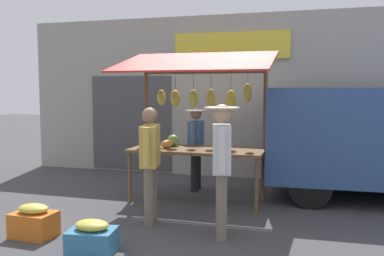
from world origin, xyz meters
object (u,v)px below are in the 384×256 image
at_px(market_stall, 197,108).
at_px(produce_crate_side, 92,238).
at_px(shopper_in_striped_shirt, 222,159).
at_px(shopper_in_grey_tee, 150,157).
at_px(vendor_with_sunhat, 196,143).
at_px(produce_crate_near, 34,222).

xyz_separation_m(market_stall, produce_crate_side, (0.53, 2.55, -1.37)).
bearing_deg(shopper_in_striped_shirt, shopper_in_grey_tee, 61.81).
bearing_deg(vendor_with_sunhat, shopper_in_striped_shirt, 18.81).
height_order(vendor_with_sunhat, shopper_in_grey_tee, shopper_in_grey_tee).
distance_m(vendor_with_sunhat, shopper_in_grey_tee, 2.02).
xyz_separation_m(shopper_in_striped_shirt, produce_crate_near, (2.27, 0.68, -0.80)).
xyz_separation_m(vendor_with_sunhat, produce_crate_near, (1.28, 2.98, -0.69)).
xyz_separation_m(shopper_in_striped_shirt, shopper_in_grey_tee, (1.07, -0.29, -0.07)).
height_order(shopper_in_grey_tee, produce_crate_side, shopper_in_grey_tee).
distance_m(market_stall, vendor_with_sunhat, 0.99).
xyz_separation_m(shopper_in_striped_shirt, produce_crate_side, (1.30, 0.94, -0.82)).
height_order(market_stall, produce_crate_near, market_stall).
bearing_deg(produce_crate_near, vendor_with_sunhat, -113.30).
distance_m(shopper_in_grey_tee, produce_crate_near, 1.71).
bearing_deg(market_stall, vendor_with_sunhat, -72.66).
relative_size(market_stall, vendor_with_sunhat, 1.65).
height_order(shopper_in_striped_shirt, shopper_in_grey_tee, shopper_in_striped_shirt).
bearing_deg(vendor_with_sunhat, shopper_in_grey_tee, -6.90).
distance_m(shopper_in_striped_shirt, shopper_in_grey_tee, 1.11).
relative_size(market_stall, shopper_in_grey_tee, 1.55).
xyz_separation_m(shopper_in_grey_tee, produce_crate_side, (0.22, 1.23, -0.76)).
xyz_separation_m(market_stall, shopper_in_striped_shirt, (-0.76, 1.60, -0.55)).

